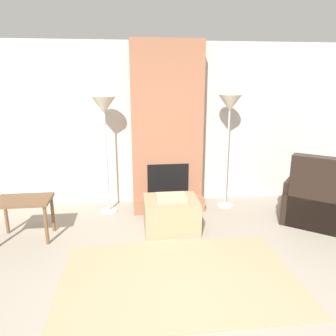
{
  "coord_description": "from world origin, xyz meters",
  "views": [
    {
      "loc": [
        -0.59,
        -2.27,
        2.03
      ],
      "look_at": [
        0.0,
        2.67,
        0.67
      ],
      "focal_mm": 35.0,
      "sensor_mm": 36.0,
      "label": 1
    }
  ],
  "objects_px": {
    "armchair": "(317,202)",
    "floor_lamp_left": "(104,112)",
    "ottoman": "(171,214)",
    "side_table": "(24,205)",
    "floor_lamp_right": "(230,110)"
  },
  "relations": [
    {
      "from": "armchair",
      "to": "floor_lamp_left",
      "type": "height_order",
      "value": "floor_lamp_left"
    },
    {
      "from": "floor_lamp_right",
      "to": "floor_lamp_left",
      "type": "bearing_deg",
      "value": 180.0
    },
    {
      "from": "ottoman",
      "to": "armchair",
      "type": "bearing_deg",
      "value": 0.71
    },
    {
      "from": "floor_lamp_left",
      "to": "floor_lamp_right",
      "type": "height_order",
      "value": "floor_lamp_right"
    },
    {
      "from": "armchair",
      "to": "side_table",
      "type": "distance_m",
      "value": 4.06
    },
    {
      "from": "ottoman",
      "to": "floor_lamp_left",
      "type": "xyz_separation_m",
      "value": [
        -0.89,
        0.76,
        1.33
      ]
    },
    {
      "from": "armchair",
      "to": "floor_lamp_right",
      "type": "bearing_deg",
      "value": 6.16
    },
    {
      "from": "ottoman",
      "to": "floor_lamp_left",
      "type": "distance_m",
      "value": 1.77
    },
    {
      "from": "armchair",
      "to": "floor_lamp_right",
      "type": "relative_size",
      "value": 0.7
    },
    {
      "from": "armchair",
      "to": "floor_lamp_left",
      "type": "xyz_separation_m",
      "value": [
        -3.03,
        0.74,
        1.26
      ]
    },
    {
      "from": "side_table",
      "to": "floor_lamp_right",
      "type": "bearing_deg",
      "value": 15.24
    },
    {
      "from": "armchair",
      "to": "floor_lamp_left",
      "type": "distance_m",
      "value": 3.36
    },
    {
      "from": "ottoman",
      "to": "side_table",
      "type": "xyz_separation_m",
      "value": [
        -1.91,
        -0.03,
        0.23
      ]
    },
    {
      "from": "ottoman",
      "to": "floor_lamp_right",
      "type": "relative_size",
      "value": 0.41
    },
    {
      "from": "floor_lamp_left",
      "to": "floor_lamp_right",
      "type": "bearing_deg",
      "value": -0.0
    }
  ]
}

